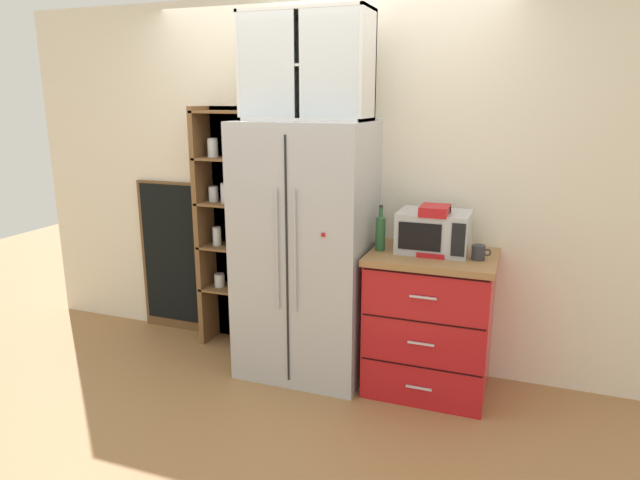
% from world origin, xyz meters
% --- Properties ---
extents(ground_plane, '(10.65, 10.65, 0.00)m').
position_xyz_m(ground_plane, '(0.00, 0.00, 0.00)').
color(ground_plane, '#9E7042').
extents(wall_back_cream, '(4.95, 0.10, 2.55)m').
position_xyz_m(wall_back_cream, '(0.00, 0.40, 1.27)').
color(wall_back_cream, silver).
rests_on(wall_back_cream, ground).
extents(refrigerator, '(0.86, 0.66, 1.73)m').
position_xyz_m(refrigerator, '(0.00, 0.03, 0.86)').
color(refrigerator, '#B7BABF').
rests_on(refrigerator, ground).
extents(pantry_shelf_column, '(0.51, 0.28, 1.81)m').
position_xyz_m(pantry_shelf_column, '(-0.70, 0.29, 0.94)').
color(pantry_shelf_column, brown).
rests_on(pantry_shelf_column, ground).
extents(counter_cabinet, '(0.79, 0.62, 0.92)m').
position_xyz_m(counter_cabinet, '(0.85, 0.06, 0.46)').
color(counter_cabinet, red).
rests_on(counter_cabinet, ground).
extents(microwave, '(0.44, 0.33, 0.26)m').
position_xyz_m(microwave, '(0.84, 0.11, 1.05)').
color(microwave, '#B7BABF').
rests_on(microwave, counter_cabinet).
extents(coffee_maker, '(0.17, 0.20, 0.31)m').
position_xyz_m(coffee_maker, '(0.85, 0.06, 1.08)').
color(coffee_maker, red).
rests_on(coffee_maker, counter_cabinet).
extents(mug_charcoal, '(0.11, 0.08, 0.09)m').
position_xyz_m(mug_charcoal, '(1.12, 0.02, 0.97)').
color(mug_charcoal, '#2D2D33').
rests_on(mug_charcoal, counter_cabinet).
extents(bottle_green, '(0.06, 0.06, 0.29)m').
position_xyz_m(bottle_green, '(0.51, 0.02, 1.05)').
color(bottle_green, '#285B33').
rests_on(bottle_green, counter_cabinet).
extents(upper_cabinet, '(0.82, 0.32, 0.67)m').
position_xyz_m(upper_cabinet, '(0.00, 0.08, 2.06)').
color(upper_cabinet, silver).
rests_on(upper_cabinet, refrigerator).
extents(chalkboard_menu, '(0.60, 0.04, 1.23)m').
position_xyz_m(chalkboard_menu, '(-1.28, 0.33, 0.62)').
color(chalkboard_menu, brown).
rests_on(chalkboard_menu, ground).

